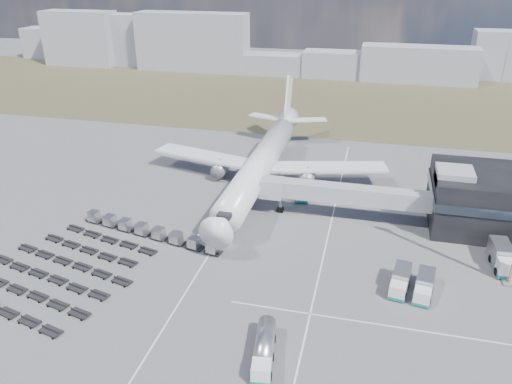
# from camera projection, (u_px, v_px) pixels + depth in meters

# --- Properties ---
(ground) EXTENTS (420.00, 420.00, 0.00)m
(ground) POSITION_uv_depth(u_px,v_px,m) (215.00, 266.00, 77.45)
(ground) COLOR #565659
(ground) RESTS_ON ground
(grass_strip) EXTENTS (420.00, 90.00, 0.01)m
(grass_strip) POSITION_uv_depth(u_px,v_px,m) (313.00, 97.00, 174.34)
(grass_strip) COLOR #433A28
(grass_strip) RESTS_ON ground
(lane_markings) EXTENTS (47.12, 110.00, 0.01)m
(lane_markings) POSITION_uv_depth(u_px,v_px,m) (281.00, 264.00, 77.97)
(lane_markings) COLOR silver
(lane_markings) RESTS_ON ground
(jet_bridge) EXTENTS (30.30, 3.80, 7.05)m
(jet_bridge) POSITION_uv_depth(u_px,v_px,m) (333.00, 193.00, 89.87)
(jet_bridge) COLOR #939399
(jet_bridge) RESTS_ON ground
(airliner) EXTENTS (51.59, 64.53, 17.62)m
(airliner) POSITION_uv_depth(u_px,v_px,m) (263.00, 161.00, 103.74)
(airliner) COLOR white
(airliner) RESTS_ON ground
(skyline) EXTENTS (300.45, 26.62, 23.73)m
(skyline) POSITION_uv_depth(u_px,v_px,m) (308.00, 51.00, 206.64)
(skyline) COLOR #9296A0
(skyline) RESTS_ON ground
(fuel_tanker) EXTENTS (3.48, 9.26, 2.92)m
(fuel_tanker) POSITION_uv_depth(u_px,v_px,m) (264.00, 349.00, 58.84)
(fuel_tanker) COLOR white
(fuel_tanker) RESTS_ON ground
(pushback_tug) EXTENTS (3.09, 1.74, 1.41)m
(pushback_tug) POSITION_uv_depth(u_px,v_px,m) (205.00, 242.00, 82.83)
(pushback_tug) COLOR white
(pushback_tug) RESTS_ON ground
(catering_truck) EXTENTS (3.86, 6.26, 2.68)m
(catering_truck) POSITION_uv_depth(u_px,v_px,m) (300.00, 192.00, 99.07)
(catering_truck) COLOR white
(catering_truck) RESTS_ON ground
(service_trucks_near) EXTENTS (6.65, 7.56, 2.71)m
(service_trucks_near) POSITION_uv_depth(u_px,v_px,m) (412.00, 283.00, 70.79)
(service_trucks_near) COLOR white
(service_trucks_near) RESTS_ON ground
(uld_row) EXTENTS (27.46, 7.50, 1.87)m
(uld_row) POSITION_uv_depth(u_px,v_px,m) (150.00, 231.00, 85.16)
(uld_row) COLOR black
(uld_row) RESTS_ON ground
(baggage_dollies) EXTENTS (26.77, 27.13, 0.72)m
(baggage_dollies) POSITION_uv_depth(u_px,v_px,m) (56.00, 271.00, 75.64)
(baggage_dollies) COLOR black
(baggage_dollies) RESTS_ON ground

